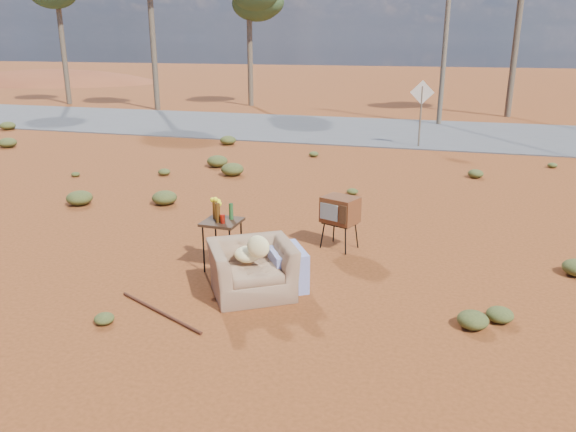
# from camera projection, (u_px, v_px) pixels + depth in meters

# --- Properties ---
(ground) EXTENTS (140.00, 140.00, 0.00)m
(ground) POSITION_uv_depth(u_px,v_px,m) (262.00, 288.00, 8.16)
(ground) COLOR brown
(ground) RESTS_ON ground
(highway) EXTENTS (140.00, 7.00, 0.04)m
(highway) POSITION_uv_depth(u_px,v_px,m) (384.00, 131.00, 21.90)
(highway) COLOR #565659
(highway) RESTS_ON ground
(dirt_mound) EXTENTS (26.00, 18.00, 2.00)m
(dirt_mound) POSITION_uv_depth(u_px,v_px,m) (53.00, 82.00, 47.20)
(dirt_mound) COLOR brown
(dirt_mound) RESTS_ON ground
(armchair) EXTENTS (1.48, 1.43, 1.00)m
(armchair) POSITION_uv_depth(u_px,v_px,m) (259.00, 262.00, 7.92)
(armchair) COLOR #8E694D
(armchair) RESTS_ON ground
(tv_unit) EXTENTS (0.69, 0.63, 0.92)m
(tv_unit) POSITION_uv_depth(u_px,v_px,m) (340.00, 211.00, 9.53)
(tv_unit) COLOR black
(tv_unit) RESTS_ON ground
(side_table) EXTENTS (0.58, 0.58, 1.11)m
(side_table) POSITION_uv_depth(u_px,v_px,m) (221.00, 218.00, 8.67)
(side_table) COLOR #362213
(side_table) RESTS_ON ground
(rusty_bar) EXTENTS (1.53, 0.78, 0.04)m
(rusty_bar) POSITION_uv_depth(u_px,v_px,m) (160.00, 312.00, 7.41)
(rusty_bar) COLOR #481C13
(rusty_bar) RESTS_ON ground
(road_sign) EXTENTS (0.78, 0.06, 2.19)m
(road_sign) POSITION_uv_depth(u_px,v_px,m) (421.00, 102.00, 18.31)
(road_sign) COLOR brown
(road_sign) RESTS_ON ground
(utility_pole_center) EXTENTS (1.40, 0.20, 8.00)m
(utility_pole_center) POSITION_uv_depth(u_px,v_px,m) (447.00, 21.00, 22.42)
(utility_pole_center) COLOR brown
(utility_pole_center) RESTS_ON ground
(scrub_patch) EXTENTS (17.49, 8.07, 0.33)m
(scrub_patch) POSITION_uv_depth(u_px,v_px,m) (290.00, 197.00, 12.38)
(scrub_patch) COLOR #525726
(scrub_patch) RESTS_ON ground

